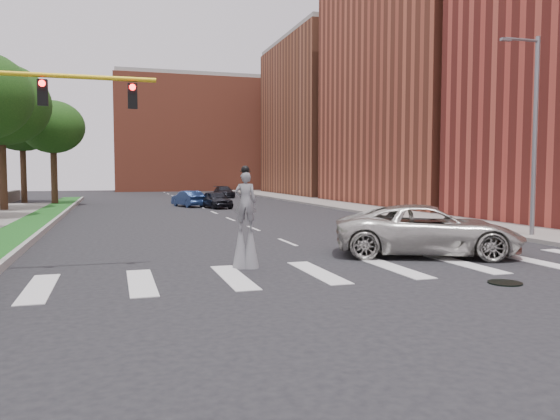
% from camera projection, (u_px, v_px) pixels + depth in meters
% --- Properties ---
extents(ground_plane, '(160.00, 160.00, 0.00)m').
position_uv_depth(ground_plane, '(371.00, 276.00, 15.80)').
color(ground_plane, black).
rests_on(ground_plane, ground).
extents(grass_median, '(2.00, 60.00, 0.25)m').
position_uv_depth(grass_median, '(35.00, 222.00, 31.54)').
color(grass_median, '#164E19').
rests_on(grass_median, ground).
extents(median_curb, '(0.20, 60.00, 0.28)m').
position_uv_depth(median_curb, '(55.00, 221.00, 31.84)').
color(median_curb, '#979791').
rests_on(median_curb, ground).
extents(sidewalk_right, '(5.00, 90.00, 0.18)m').
position_uv_depth(sidewalk_right, '(372.00, 209.00, 43.28)').
color(sidewalk_right, gray).
rests_on(sidewalk_right, ground).
extents(manhole, '(0.90, 0.90, 0.04)m').
position_uv_depth(manhole, '(505.00, 283.00, 14.76)').
color(manhole, black).
rests_on(manhole, ground).
extents(building_mid, '(16.00, 22.00, 24.00)m').
position_uv_depth(building_mid, '(443.00, 74.00, 49.98)').
color(building_mid, '#A24A33').
rests_on(building_mid, ground).
extents(building_far, '(16.00, 22.00, 20.00)m').
position_uv_depth(building_far, '(339.00, 120.00, 73.03)').
color(building_far, brown).
rests_on(building_far, ground).
extents(building_backdrop, '(26.00, 14.00, 18.00)m').
position_uv_depth(building_backdrop, '(195.00, 136.00, 91.36)').
color(building_backdrop, '#A24A33').
rests_on(building_backdrop, ground).
extents(streetlight, '(2.05, 0.20, 9.00)m').
position_uv_depth(streetlight, '(533.00, 130.00, 24.35)').
color(streetlight, slate).
rests_on(streetlight, ground).
extents(traffic_signal, '(5.30, 0.23, 6.20)m').
position_uv_depth(traffic_signal, '(14.00, 132.00, 15.53)').
color(traffic_signal, black).
rests_on(traffic_signal, ground).
extents(stilt_performer, '(0.83, 0.63, 3.22)m').
position_uv_depth(stilt_performer, '(246.00, 226.00, 17.06)').
color(stilt_performer, '#322014').
rests_on(stilt_performer, ground).
extents(suv_crossing, '(7.26, 5.42, 1.83)m').
position_uv_depth(suv_crossing, '(428.00, 230.00, 19.68)').
color(suv_crossing, '#BAB8B0').
rests_on(suv_crossing, ground).
extents(car_near, '(2.53, 4.46, 1.43)m').
position_uv_depth(car_near, '(216.00, 200.00, 45.45)').
color(car_near, black).
rests_on(car_near, ground).
extents(car_mid, '(2.68, 4.49, 1.40)m').
position_uv_depth(car_mid, '(188.00, 199.00, 47.31)').
color(car_mid, navy).
rests_on(car_mid, ground).
extents(car_far, '(1.96, 4.70, 1.36)m').
position_uv_depth(car_far, '(224.00, 192.00, 64.06)').
color(car_far, black).
rests_on(car_far, ground).
extents(tree_4, '(7.20, 7.20, 11.12)m').
position_uv_depth(tree_4, '(1.00, 105.00, 40.54)').
color(tree_4, '#322014').
rests_on(tree_4, ground).
extents(tree_5, '(7.14, 7.14, 11.11)m').
position_uv_depth(tree_5, '(22.00, 120.00, 52.71)').
color(tree_5, '#322014').
rests_on(tree_5, ground).
extents(tree_6, '(5.44, 5.44, 9.27)m').
position_uv_depth(tree_6, '(53.00, 127.00, 47.77)').
color(tree_6, '#322014').
rests_on(tree_6, ground).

